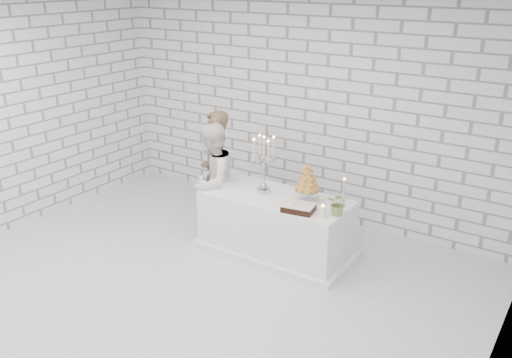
{
  "coord_description": "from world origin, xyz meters",
  "views": [
    {
      "loc": [
        3.46,
        -3.97,
        3.29
      ],
      "look_at": [
        0.24,
        0.91,
        1.05
      ],
      "focal_mm": 38.39,
      "sensor_mm": 36.0,
      "label": 1
    }
  ],
  "objects_px": {
    "bride": "(212,181)",
    "candelabra": "(264,164)",
    "cake_table": "(275,225)",
    "groom": "(216,171)",
    "croquembouche": "(308,183)"
  },
  "relations": [
    {
      "from": "bride",
      "to": "candelabra",
      "type": "distance_m",
      "value": 0.81
    },
    {
      "from": "cake_table",
      "to": "bride",
      "type": "distance_m",
      "value": 1.0
    },
    {
      "from": "cake_table",
      "to": "candelabra",
      "type": "distance_m",
      "value": 0.76
    },
    {
      "from": "groom",
      "to": "croquembouche",
      "type": "bearing_deg",
      "value": 46.39
    },
    {
      "from": "croquembouche",
      "to": "groom",
      "type": "bearing_deg",
      "value": 175.98
    },
    {
      "from": "groom",
      "to": "bride",
      "type": "relative_size",
      "value": 1.06
    },
    {
      "from": "cake_table",
      "to": "groom",
      "type": "distance_m",
      "value": 1.14
    },
    {
      "from": "cake_table",
      "to": "groom",
      "type": "relative_size",
      "value": 1.11
    },
    {
      "from": "candelabra",
      "to": "croquembouche",
      "type": "bearing_deg",
      "value": 4.4
    },
    {
      "from": "cake_table",
      "to": "candelabra",
      "type": "height_order",
      "value": "candelabra"
    },
    {
      "from": "groom",
      "to": "croquembouche",
      "type": "distance_m",
      "value": 1.43
    },
    {
      "from": "croquembouche",
      "to": "cake_table",
      "type": "bearing_deg",
      "value": -168.33
    },
    {
      "from": "cake_table",
      "to": "candelabra",
      "type": "xyz_separation_m",
      "value": [
        -0.2,
        0.03,
        0.73
      ]
    },
    {
      "from": "cake_table",
      "to": "bride",
      "type": "height_order",
      "value": "bride"
    },
    {
      "from": "candelabra",
      "to": "croquembouche",
      "type": "distance_m",
      "value": 0.59
    }
  ]
}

